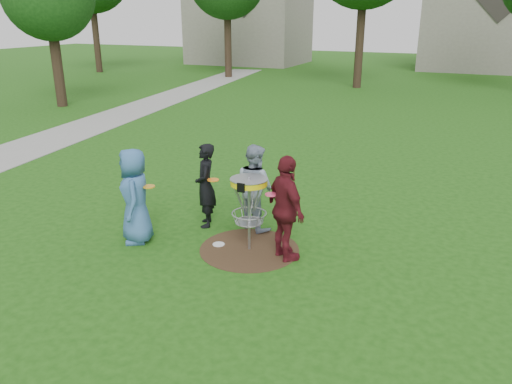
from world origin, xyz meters
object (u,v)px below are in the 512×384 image
at_px(player_grey, 255,187).
at_px(player_maroon, 286,209).
at_px(player_black, 205,186).
at_px(disc_golf_basket, 249,196).
at_px(player_blue, 135,196).

distance_m(player_grey, player_maroon, 1.45).
bearing_deg(player_maroon, player_black, 20.69).
bearing_deg(player_maroon, player_grey, -3.60).
distance_m(player_black, disc_golf_basket, 1.42).
bearing_deg(player_grey, player_blue, 64.22).
relative_size(player_grey, player_maroon, 0.92).
bearing_deg(player_maroon, player_blue, 49.97).
bearing_deg(player_black, player_grey, 79.62).
bearing_deg(player_grey, player_black, 41.82).
distance_m(player_black, player_grey, 0.97).
xyz_separation_m(player_blue, player_maroon, (2.77, 0.43, 0.04)).
xyz_separation_m(player_blue, disc_golf_basket, (2.05, 0.50, 0.13)).
relative_size(player_black, player_grey, 0.99).
xyz_separation_m(player_black, player_grey, (0.93, 0.29, 0.01)).
xyz_separation_m(player_blue, player_black, (0.81, 1.16, -0.05)).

